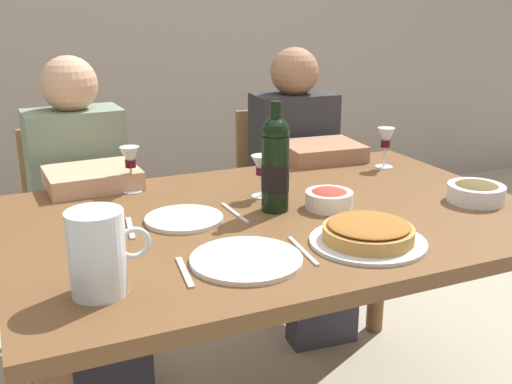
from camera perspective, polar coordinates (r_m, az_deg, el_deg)
dining_table at (r=1.77m, az=1.98°, el=-4.85°), size 1.50×1.00×0.76m
wine_bottle at (r=1.73m, az=1.83°, el=2.61°), size 0.08×0.08×0.32m
water_pitcher at (r=1.29m, az=-14.62°, el=-5.99°), size 0.17×0.12×0.18m
baked_tart at (r=1.54m, az=10.50°, el=-3.84°), size 0.29×0.29×0.06m
salad_bowl at (r=1.79m, az=6.87°, el=-0.57°), size 0.14×0.14×0.06m
olive_bowl at (r=1.95m, az=19.96°, el=0.05°), size 0.17×0.17×0.06m
wine_glass_left_diner at (r=1.86m, az=0.56°, el=2.29°), size 0.07×0.07×0.13m
wine_glass_right_diner at (r=2.24m, az=12.08°, el=4.80°), size 0.06×0.06×0.15m
wine_glass_centre at (r=1.94m, az=-11.74°, el=2.95°), size 0.06×0.06×0.15m
dinner_plate_left_setting at (r=1.69m, az=-6.77°, el=-2.52°), size 0.22×0.22×0.01m
dinner_plate_right_setting at (r=1.42m, az=-0.92°, el=-6.36°), size 0.27×0.27×0.01m
fork_left_setting at (r=1.66m, az=-11.73°, el=-3.32°), size 0.04×0.16×0.00m
knife_left_setting at (r=1.74m, az=-2.05°, el=-1.95°), size 0.02×0.18×0.00m
knife_right_setting at (r=1.49m, az=4.43°, el=-5.51°), size 0.03×0.18×0.00m
spoon_right_setting at (r=1.38m, az=-6.71°, el=-7.48°), size 0.03×0.16×0.00m
chair_left at (r=2.52m, az=-16.44°, el=-2.80°), size 0.42×0.42×0.87m
diner_left at (r=2.26m, az=-15.64°, el=-1.87°), size 0.35×0.51×1.16m
chair_right at (r=2.77m, az=2.40°, el=-0.16°), size 0.43×0.43×0.87m
diner_right at (r=2.53m, az=4.45°, el=0.88°), size 0.36×0.52×1.16m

